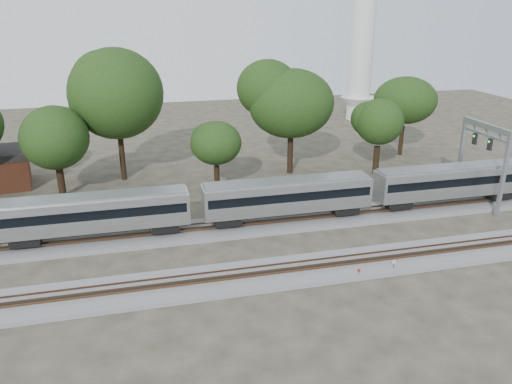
# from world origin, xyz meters

# --- Properties ---
(ground) EXTENTS (160.00, 160.00, 0.00)m
(ground) POSITION_xyz_m (0.00, 0.00, 0.00)
(ground) COLOR #383328
(ground) RESTS_ON ground
(track_far) EXTENTS (160.00, 5.00, 0.73)m
(track_far) POSITION_xyz_m (0.00, 6.00, 0.21)
(track_far) COLOR slate
(track_far) RESTS_ON ground
(track_near) EXTENTS (160.00, 5.00, 0.73)m
(track_near) POSITION_xyz_m (0.00, -4.00, 0.21)
(track_near) COLOR slate
(track_near) RESTS_ON ground
(train) EXTENTS (127.64, 3.11, 4.58)m
(train) POSITION_xyz_m (23.38, 6.00, 3.20)
(train) COLOR silver
(train) RESTS_ON ground
(switch_stand_red) EXTENTS (0.28, 0.05, 0.88)m
(switch_stand_red) POSITION_xyz_m (6.99, -6.06, 0.56)
(switch_stand_red) COLOR #512D19
(switch_stand_red) RESTS_ON ground
(switch_stand_white) EXTENTS (0.35, 0.07, 1.11)m
(switch_stand_white) POSITION_xyz_m (10.30, -5.81, 0.71)
(switch_stand_white) COLOR #512D19
(switch_stand_white) RESTS_ON ground
(switch_lever) EXTENTS (0.52, 0.34, 0.30)m
(switch_lever) POSITION_xyz_m (7.75, -5.57, 0.15)
(switch_lever) COLOR #512D19
(switch_lever) RESTS_ON ground
(signal_gantry) EXTENTS (0.65, 7.70, 9.36)m
(signal_gantry) POSITION_xyz_m (26.83, 6.00, 6.82)
(signal_gantry) COLOR gray
(signal_gantry) RESTS_ON ground
(tree_2) EXTENTS (7.32, 7.32, 10.32)m
(tree_2) POSITION_xyz_m (-18.89, 19.78, 7.18)
(tree_2) COLOR black
(tree_2) RESTS_ON ground
(tree_3) EXTENTS (11.29, 11.29, 15.91)m
(tree_3) POSITION_xyz_m (-11.87, 24.71, 11.09)
(tree_3) COLOR black
(tree_3) RESTS_ON ground
(tree_4) EXTENTS (6.21, 6.21, 8.75)m
(tree_4) POSITION_xyz_m (-0.88, 17.13, 6.08)
(tree_4) COLOR black
(tree_4) RESTS_ON ground
(tree_5) EXTENTS (9.53, 9.53, 13.43)m
(tree_5) POSITION_xyz_m (9.94, 22.18, 9.36)
(tree_5) COLOR black
(tree_5) RESTS_ON ground
(tree_6) EXTENTS (7.26, 7.26, 10.24)m
(tree_6) POSITION_xyz_m (20.84, 18.74, 7.12)
(tree_6) COLOR black
(tree_6) RESTS_ON ground
(tree_7) EXTENTS (8.39, 8.39, 11.82)m
(tree_7) POSITION_xyz_m (28.84, 26.53, 8.23)
(tree_7) COLOR black
(tree_7) RESTS_ON ground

